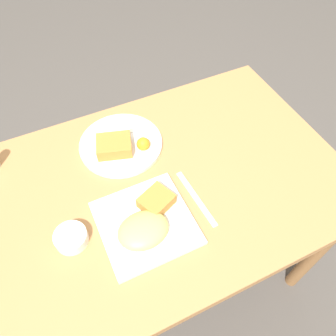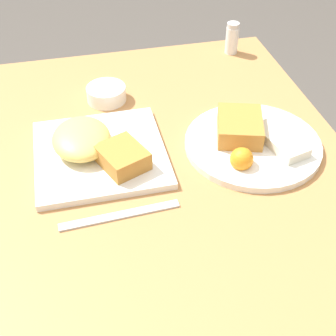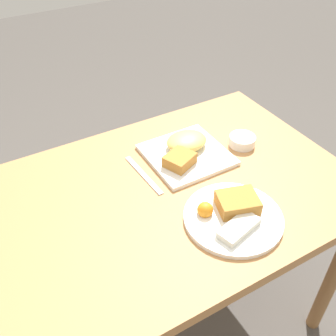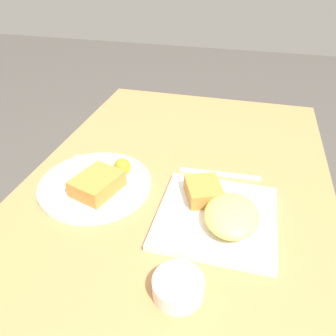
{
  "view_description": "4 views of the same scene",
  "coord_description": "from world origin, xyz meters",
  "px_view_note": "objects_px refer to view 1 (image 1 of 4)",
  "views": [
    {
      "loc": [
        -0.25,
        -0.52,
        1.53
      ],
      "look_at": [
        0.01,
        0.02,
        0.74
      ],
      "focal_mm": 35.0,
      "sensor_mm": 36.0,
      "label": 1
    },
    {
      "loc": [
        0.59,
        -0.14,
        1.3
      ],
      "look_at": [
        -0.02,
        0.0,
        0.74
      ],
      "focal_mm": 50.0,
      "sensor_mm": 36.0,
      "label": 2
    },
    {
      "loc": [
        0.44,
        0.73,
        1.51
      ],
      "look_at": [
        -0.0,
        -0.03,
        0.77
      ],
      "focal_mm": 42.0,
      "sensor_mm": 36.0,
      "label": 3
    },
    {
      "loc": [
        -0.65,
        -0.14,
        1.21
      ],
      "look_at": [
        0.01,
        0.03,
        0.73
      ],
      "focal_mm": 35.0,
      "sensor_mm": 36.0,
      "label": 4
    }
  ],
  "objects_px": {
    "plate_square_near": "(146,223)",
    "plate_oval_far": "(121,143)",
    "butter_knife": "(196,198)",
    "sauce_ramekin": "(71,238)"
  },
  "relations": [
    {
      "from": "plate_square_near",
      "to": "plate_oval_far",
      "type": "xyz_separation_m",
      "value": [
        0.04,
        0.3,
        -0.01
      ]
    },
    {
      "from": "plate_square_near",
      "to": "plate_oval_far",
      "type": "relative_size",
      "value": 0.92
    },
    {
      "from": "plate_square_near",
      "to": "butter_knife",
      "type": "relative_size",
      "value": 1.2
    },
    {
      "from": "plate_oval_far",
      "to": "sauce_ramekin",
      "type": "height_order",
      "value": "plate_oval_far"
    },
    {
      "from": "sauce_ramekin",
      "to": "butter_knife",
      "type": "relative_size",
      "value": 0.42
    },
    {
      "from": "plate_oval_far",
      "to": "butter_knife",
      "type": "bearing_deg",
      "value": -65.76
    },
    {
      "from": "butter_knife",
      "to": "plate_oval_far",
      "type": "bearing_deg",
      "value": 21.24
    },
    {
      "from": "butter_knife",
      "to": "sauce_ramekin",
      "type": "bearing_deg",
      "value": 82.95
    },
    {
      "from": "plate_oval_far",
      "to": "sauce_ramekin",
      "type": "distance_m",
      "value": 0.35
    },
    {
      "from": "sauce_ramekin",
      "to": "butter_knife",
      "type": "bearing_deg",
      "value": -4.06
    }
  ]
}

